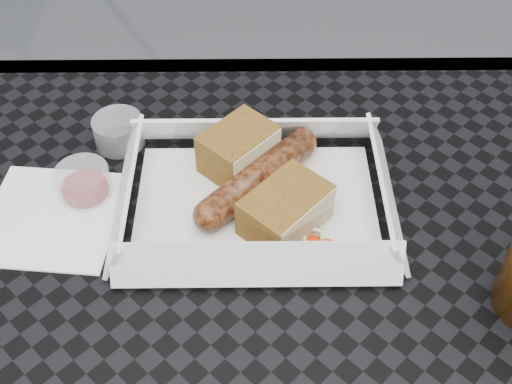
% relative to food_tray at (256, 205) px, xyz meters
% --- Properties ---
extents(food_tray, '(0.22, 0.15, 0.00)m').
position_rel_food_tray_xyz_m(food_tray, '(0.00, 0.00, 0.00)').
color(food_tray, white).
rests_on(food_tray, patio_table).
extents(bratwurst, '(0.12, 0.12, 0.03)m').
position_rel_food_tray_xyz_m(bratwurst, '(0.00, 0.02, 0.02)').
color(bratwurst, brown).
rests_on(bratwurst, food_tray).
extents(bread_near, '(0.08, 0.08, 0.04)m').
position_rel_food_tray_xyz_m(bread_near, '(-0.02, 0.05, 0.02)').
color(bread_near, brown).
rests_on(bread_near, food_tray).
extents(bread_far, '(0.09, 0.09, 0.04)m').
position_rel_food_tray_xyz_m(bread_far, '(0.03, -0.03, 0.02)').
color(bread_far, brown).
rests_on(bread_far, food_tray).
extents(veg_garnish, '(0.03, 0.03, 0.00)m').
position_rel_food_tray_xyz_m(veg_garnish, '(0.06, -0.05, 0.00)').
color(veg_garnish, red).
rests_on(veg_garnish, food_tray).
extents(napkin, '(0.13, 0.13, 0.00)m').
position_rel_food_tray_xyz_m(napkin, '(-0.19, -0.01, -0.00)').
color(napkin, white).
rests_on(napkin, patio_table).
extents(condiment_cup_sauce, '(0.05, 0.05, 0.03)m').
position_rel_food_tray_xyz_m(condiment_cup_sauce, '(-0.16, 0.02, 0.01)').
color(condiment_cup_sauce, maroon).
rests_on(condiment_cup_sauce, patio_table).
extents(condiment_cup_empty, '(0.05, 0.05, 0.03)m').
position_rel_food_tray_xyz_m(condiment_cup_empty, '(-0.14, 0.09, 0.01)').
color(condiment_cup_empty, silver).
rests_on(condiment_cup_empty, patio_table).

